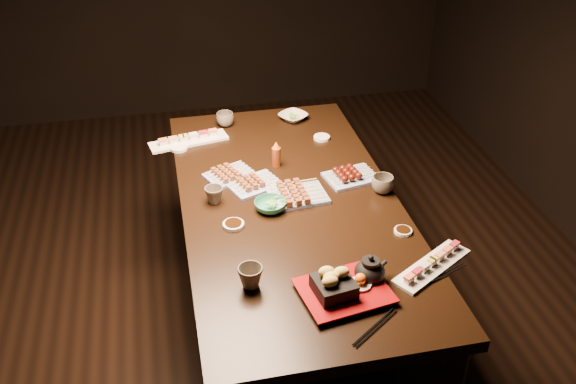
# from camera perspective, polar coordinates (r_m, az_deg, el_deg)

# --- Properties ---
(ground) EXTENTS (5.00, 5.00, 0.00)m
(ground) POSITION_cam_1_polar(r_m,az_deg,el_deg) (3.19, -4.55, -11.95)
(ground) COLOR black
(ground) RESTS_ON ground
(dining_table) EXTENTS (1.34, 1.97, 0.75)m
(dining_table) POSITION_cam_1_polar(r_m,az_deg,el_deg) (2.90, 0.21, -7.09)
(dining_table) COLOR black
(dining_table) RESTS_ON ground
(sushi_platter_near) EXTENTS (0.35, 0.26, 0.04)m
(sushi_platter_near) POSITION_cam_1_polar(r_m,az_deg,el_deg) (2.38, 12.71, -6.17)
(sushi_platter_near) COLOR white
(sushi_platter_near) RESTS_ON dining_table
(sushi_platter_far) EXTENTS (0.39, 0.18, 0.05)m
(sushi_platter_far) POSITION_cam_1_polar(r_m,az_deg,el_deg) (3.16, -8.85, 4.76)
(sushi_platter_far) COLOR white
(sushi_platter_far) RESTS_ON dining_table
(yakitori_plate_center) EXTENTS (0.26, 0.22, 0.05)m
(yakitori_plate_center) POSITION_cam_1_polar(r_m,az_deg,el_deg) (2.78, -3.03, 1.01)
(yakitori_plate_center) COLOR #828EB6
(yakitori_plate_center) RESTS_ON dining_table
(yakitori_plate_right) EXTENTS (0.25, 0.19, 0.06)m
(yakitori_plate_right) POSITION_cam_1_polar(r_m,az_deg,el_deg) (2.69, 0.88, 0.04)
(yakitori_plate_right) COLOR #828EB6
(yakitori_plate_right) RESTS_ON dining_table
(yakitori_plate_left) EXTENTS (0.25, 0.22, 0.05)m
(yakitori_plate_left) POSITION_cam_1_polar(r_m,az_deg,el_deg) (2.85, -5.21, 1.81)
(yakitori_plate_left) COLOR #828EB6
(yakitori_plate_left) RESTS_ON dining_table
(tsukune_plate) EXTENTS (0.25, 0.20, 0.06)m
(tsukune_plate) POSITION_cam_1_polar(r_m,az_deg,el_deg) (2.84, 5.63, 1.68)
(tsukune_plate) COLOR #828EB6
(tsukune_plate) RESTS_ON dining_table
(edamame_bowl_green) EXTENTS (0.18, 0.18, 0.04)m
(edamame_bowl_green) POSITION_cam_1_polar(r_m,az_deg,el_deg) (2.62, -1.59, -1.22)
(edamame_bowl_green) COLOR #2D8B67
(edamame_bowl_green) RESTS_ON dining_table
(edamame_bowl_cream) EXTENTS (0.19, 0.19, 0.03)m
(edamame_bowl_cream) POSITION_cam_1_polar(r_m,az_deg,el_deg) (3.34, 0.46, 6.70)
(edamame_bowl_cream) COLOR beige
(edamame_bowl_cream) RESTS_ON dining_table
(tempura_tray) EXTENTS (0.33, 0.28, 0.11)m
(tempura_tray) POSITION_cam_1_polar(r_m,az_deg,el_deg) (2.20, 5.06, -8.03)
(tempura_tray) COLOR black
(tempura_tray) RESTS_ON dining_table
(teacup_near_left) EXTENTS (0.09, 0.09, 0.08)m
(teacup_near_left) POSITION_cam_1_polar(r_m,az_deg,el_deg) (2.24, -3.36, -7.55)
(teacup_near_left) COLOR brown
(teacup_near_left) RESTS_ON dining_table
(teacup_mid_right) EXTENTS (0.11, 0.11, 0.08)m
(teacup_mid_right) POSITION_cam_1_polar(r_m,az_deg,el_deg) (2.76, 8.41, 0.68)
(teacup_mid_right) COLOR brown
(teacup_mid_right) RESTS_ON dining_table
(teacup_far_left) EXTENTS (0.11, 0.11, 0.07)m
(teacup_far_left) POSITION_cam_1_polar(r_m,az_deg,el_deg) (2.68, -6.59, -0.27)
(teacup_far_left) COLOR brown
(teacup_far_left) RESTS_ON dining_table
(teacup_far_right) EXTENTS (0.12, 0.12, 0.07)m
(teacup_far_right) POSITION_cam_1_polar(r_m,az_deg,el_deg) (3.29, -5.62, 6.45)
(teacup_far_right) COLOR brown
(teacup_far_right) RESTS_ON dining_table
(teapot) EXTENTS (0.16, 0.16, 0.11)m
(teapot) POSITION_cam_1_polar(r_m,az_deg,el_deg) (2.26, 7.30, -6.80)
(teapot) COLOR black
(teapot) RESTS_ON dining_table
(condiment_bottle) EXTENTS (0.05, 0.05, 0.12)m
(condiment_bottle) POSITION_cam_1_polar(r_m,az_deg,el_deg) (2.91, -1.06, 3.41)
(condiment_bottle) COLOR maroon
(condiment_bottle) RESTS_ON dining_table
(sauce_dish_west) EXTENTS (0.09, 0.09, 0.01)m
(sauce_dish_west) POSITION_cam_1_polar(r_m,az_deg,el_deg) (2.54, -4.87, -2.92)
(sauce_dish_west) COLOR white
(sauce_dish_west) RESTS_ON dining_table
(sauce_dish_east) EXTENTS (0.11, 0.11, 0.01)m
(sauce_dish_east) POSITION_cam_1_polar(r_m,az_deg,el_deg) (3.16, 3.02, 4.86)
(sauce_dish_east) COLOR white
(sauce_dish_east) RESTS_ON dining_table
(sauce_dish_se) EXTENTS (0.07, 0.07, 0.01)m
(sauce_dish_se) POSITION_cam_1_polar(r_m,az_deg,el_deg) (2.54, 10.19, -3.43)
(sauce_dish_se) COLOR white
(sauce_dish_se) RESTS_ON dining_table
(sauce_dish_nw) EXTENTS (0.12, 0.12, 0.01)m
(sauce_dish_nw) POSITION_cam_1_polar(r_m,az_deg,el_deg) (3.11, -9.68, 3.88)
(sauce_dish_nw) COLOR white
(sauce_dish_nw) RESTS_ON dining_table
(chopsticks_near) EXTENTS (0.19, 0.15, 0.01)m
(chopsticks_near) POSITION_cam_1_polar(r_m,az_deg,el_deg) (2.13, 7.74, -11.83)
(chopsticks_near) COLOR black
(chopsticks_near) RESTS_ON dining_table
(chopsticks_se) EXTENTS (0.20, 0.09, 0.01)m
(chopsticks_se) POSITION_cam_1_polar(r_m,az_deg,el_deg) (2.36, 13.64, -7.18)
(chopsticks_se) COLOR black
(chopsticks_se) RESTS_ON dining_table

